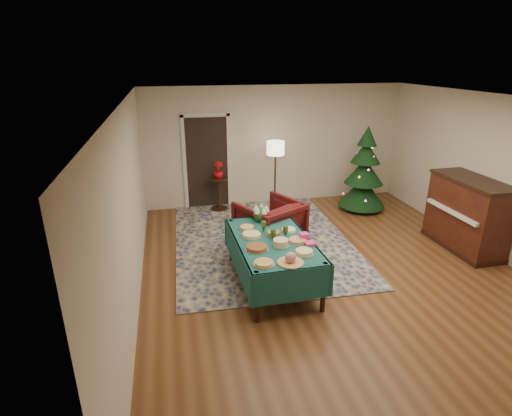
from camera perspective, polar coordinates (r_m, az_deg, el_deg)
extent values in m
plane|color=#593319|center=(6.68, 10.69, -8.92)|extent=(7.00, 7.00, 0.00)
plane|color=white|center=(5.85, 12.49, 14.74)|extent=(7.00, 7.00, 0.00)
plane|color=beige|center=(9.32, 2.84, 8.89)|extent=(6.00, 0.00, 6.00)
plane|color=beige|center=(5.65, -17.55, -0.07)|extent=(0.00, 7.00, 7.00)
plane|color=beige|center=(7.82, 32.10, 3.37)|extent=(0.00, 7.00, 7.00)
cube|color=black|center=(9.09, -7.00, 6.32)|extent=(0.92, 0.02, 2.04)
cube|color=silver|center=(9.04, -10.17, 6.27)|extent=(0.08, 0.04, 2.14)
cube|color=silver|center=(9.14, -3.86, 6.69)|extent=(0.08, 0.04, 2.14)
cube|color=silver|center=(8.88, -7.30, 13.07)|extent=(1.08, 0.04, 0.08)
cube|color=#121E43|center=(7.61, 0.82, -4.56)|extent=(3.35, 4.31, 0.02)
cylinder|color=black|center=(5.26, 0.04, -12.62)|extent=(0.07, 0.07, 0.74)
cylinder|color=black|center=(6.74, -3.54, -4.72)|extent=(0.07, 0.07, 0.74)
cylinder|color=black|center=(5.53, 9.64, -11.15)|extent=(0.07, 0.07, 0.74)
cylinder|color=black|center=(6.94, 4.06, -3.92)|extent=(0.07, 0.07, 0.74)
cube|color=#134342|center=(5.92, 2.40, -4.68)|extent=(1.14, 1.91, 0.04)
cube|color=#134342|center=(6.83, 0.18, -3.03)|extent=(1.12, 0.06, 0.47)
cube|color=#134342|center=(5.25, 5.27, -11.02)|extent=(1.12, 0.06, 0.47)
cube|color=#134342|center=(6.18, 7.17, -5.91)|extent=(0.08, 1.91, 0.47)
cube|color=#134342|center=(5.90, -2.66, -7.09)|extent=(0.08, 1.91, 0.47)
cylinder|color=silver|center=(5.22, 1.12, -8.05)|extent=(0.29, 0.29, 0.01)
cylinder|color=tan|center=(5.21, 1.12, -7.82)|extent=(0.24, 0.24, 0.03)
cylinder|color=silver|center=(5.27, 4.94, -7.83)|extent=(0.36, 0.36, 0.01)
sphere|color=#CC727A|center=(5.24, 4.96, -7.06)|extent=(0.15, 0.15, 0.15)
cylinder|color=silver|center=(5.52, 6.88, -6.51)|extent=(0.27, 0.27, 0.01)
cylinder|color=#D8D172|center=(5.51, 6.89, -6.23)|extent=(0.23, 0.23, 0.05)
cylinder|color=silver|center=(5.62, 0.11, -5.85)|extent=(0.34, 0.34, 0.01)
cylinder|color=brown|center=(5.61, 0.11, -5.62)|extent=(0.29, 0.29, 0.04)
cylinder|color=silver|center=(5.72, 3.54, -5.38)|extent=(0.25, 0.25, 0.01)
cylinder|color=tan|center=(5.70, 3.55, -4.92)|extent=(0.22, 0.22, 0.09)
cylinder|color=silver|center=(5.87, 5.90, -4.74)|extent=(0.29, 0.29, 0.01)
cylinder|color=#B2844C|center=(5.86, 5.90, -4.55)|extent=(0.25, 0.25, 0.03)
cylinder|color=silver|center=(6.00, -0.65, -4.03)|extent=(0.32, 0.32, 0.01)
cylinder|color=#D8BF7F|center=(5.99, -0.65, -3.81)|extent=(0.27, 0.27, 0.04)
cylinder|color=silver|center=(6.03, 2.53, -3.93)|extent=(0.24, 0.24, 0.01)
cylinder|color=maroon|center=(6.01, 2.54, -3.62)|extent=(0.20, 0.20, 0.06)
cylinder|color=silver|center=(6.20, 4.68, -3.27)|extent=(0.25, 0.25, 0.01)
cylinder|color=#F2EACC|center=(6.19, 4.68, -3.09)|extent=(0.21, 0.21, 0.03)
cylinder|color=silver|center=(6.26, -1.30, -2.94)|extent=(0.25, 0.25, 0.01)
cylinder|color=tan|center=(6.25, -1.30, -2.76)|extent=(0.21, 0.21, 0.03)
cone|color=#2D471E|center=(6.14, 1.10, -3.05)|extent=(0.07, 0.07, 0.09)
cylinder|color=#2D471E|center=(6.10, 1.10, -2.33)|extent=(0.08, 0.08, 0.09)
cone|color=#2D471E|center=(5.99, 4.21, -3.74)|extent=(0.07, 0.07, 0.09)
cylinder|color=#2D471E|center=(5.95, 4.23, -3.01)|extent=(0.08, 0.08, 0.09)
cone|color=#2D471E|center=(5.88, 2.47, -4.20)|extent=(0.07, 0.07, 0.09)
cylinder|color=#2D471E|center=(5.84, 2.48, -3.45)|extent=(0.08, 0.08, 0.09)
cube|color=#D03A6E|center=(5.80, 7.72, -5.03)|extent=(0.15, 0.15, 0.04)
cube|color=#DB3D8A|center=(5.93, 6.86, -4.04)|extent=(0.12, 0.12, 0.10)
sphere|color=#1E4C1E|center=(6.54, 0.73, -1.00)|extent=(0.26, 0.26, 0.26)
cone|color=white|center=(6.51, 1.50, 0.04)|extent=(0.10, 0.10, 0.12)
cone|color=white|center=(6.58, 0.79, 0.25)|extent=(0.10, 0.10, 0.12)
cone|color=white|center=(6.53, 0.01, 0.09)|extent=(0.10, 0.10, 0.12)
cone|color=white|center=(6.43, 0.21, -0.24)|extent=(0.10, 0.10, 0.12)
cone|color=white|center=(6.42, 1.15, -0.27)|extent=(0.10, 0.10, 0.12)
sphere|color=#B20C0F|center=(6.60, 1.37, -0.42)|extent=(0.07, 0.07, 0.07)
sphere|color=#B20C0F|center=(6.59, 0.03, -0.44)|extent=(0.07, 0.07, 0.07)
sphere|color=#B20C0F|center=(6.45, 0.08, -0.94)|extent=(0.07, 0.07, 0.07)
sphere|color=#B20C0F|center=(6.45, 1.44, -0.92)|extent=(0.07, 0.07, 0.07)
imported|color=#4B1010|center=(7.10, 1.93, -2.15)|extent=(1.29, 1.26, 1.01)
cylinder|color=#A57F3F|center=(9.08, 2.65, -0.24)|extent=(0.27, 0.27, 0.03)
cylinder|color=black|center=(8.85, 2.73, 4.01)|extent=(0.04, 0.04, 1.43)
cylinder|color=#FFEABF|center=(8.67, 2.81, 8.55)|extent=(0.38, 0.38, 0.29)
cylinder|color=black|center=(9.15, -5.21, -0.09)|extent=(0.38, 0.38, 0.04)
cylinder|color=black|center=(9.03, -5.28, 1.95)|extent=(0.08, 0.08, 0.69)
cylinder|color=black|center=(8.92, -5.36, 4.17)|extent=(0.42, 0.42, 0.03)
imported|color=red|center=(8.89, -5.39, 4.92)|extent=(0.21, 0.37, 0.21)
cylinder|color=black|center=(9.45, 14.75, 0.32)|extent=(0.11, 0.11, 0.15)
cone|color=black|center=(9.33, 14.94, 2.34)|extent=(1.04, 1.04, 0.66)
cone|color=black|center=(9.20, 15.21, 5.13)|extent=(0.85, 0.85, 0.57)
cone|color=black|center=(9.10, 15.47, 7.70)|extent=(0.65, 0.65, 0.47)
cone|color=black|center=(9.03, 15.69, 9.92)|extent=(0.42, 0.42, 0.43)
cube|color=black|center=(8.23, 27.24, -4.75)|extent=(0.66, 1.49, 0.08)
cube|color=#33120C|center=(8.01, 27.95, -0.82)|extent=(0.64, 1.47, 1.21)
cube|color=black|center=(7.83, 28.71, 3.46)|extent=(0.68, 1.51, 0.05)
cube|color=white|center=(7.79, 26.29, -0.45)|extent=(0.14, 1.26, 0.06)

